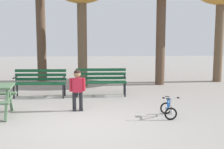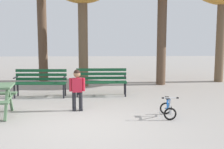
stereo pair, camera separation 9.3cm
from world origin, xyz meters
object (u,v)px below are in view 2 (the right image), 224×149
Objects in this scene: park_bench_far_left at (40,81)px; park_bench_left at (101,79)px; kids_bicycle at (168,109)px; child_standing at (77,87)px.

park_bench_left is at bearing 4.08° from park_bench_far_left.
park_bench_left is 3.06m from kids_bicycle.
child_standing is 1.91× the size of kids_bicycle.
park_bench_far_left is at bearing -175.92° from park_bench_left.
park_bench_far_left is 2.18m from child_standing.
park_bench_far_left is 1.01× the size of park_bench_left.
park_bench_far_left is at bearing 125.78° from child_standing.
child_standing is at bearing 162.71° from kids_bicycle.
park_bench_far_left is 2.87× the size of kids_bicycle.
park_bench_left is 1.49× the size of child_standing.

